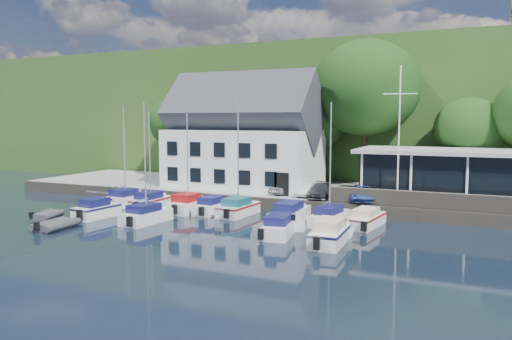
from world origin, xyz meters
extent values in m
plane|color=black|center=(0.00, 0.00, 0.00)|extent=(180.00, 180.00, 0.00)
cube|color=gray|center=(0.00, 17.50, 0.50)|extent=(60.00, 13.00, 1.00)
cube|color=#5D544A|center=(0.00, 11.00, 0.50)|extent=(60.00, 0.30, 1.00)
cube|color=#2D4A1C|center=(0.00, 62.00, 8.00)|extent=(160.00, 75.00, 16.00)
cube|color=brown|center=(8.00, 70.00, 16.15)|extent=(50.00, 30.00, 0.30)
cube|color=#5D544A|center=(12.00, 11.40, 1.60)|extent=(18.00, 0.50, 1.20)
imported|color=silver|center=(-1.89, 13.92, 1.63)|extent=(1.80, 3.81, 1.26)
imported|color=silver|center=(0.37, 13.37, 1.54)|extent=(1.26, 3.33, 1.09)
imported|color=#2A2A2F|center=(1.78, 13.03, 1.60)|extent=(2.27, 4.33, 1.20)
imported|color=#2F4A92|center=(5.31, 12.80, 1.66)|extent=(2.52, 4.14, 1.33)
camera|label=1|loc=(13.72, -26.80, 7.55)|focal=35.00mm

